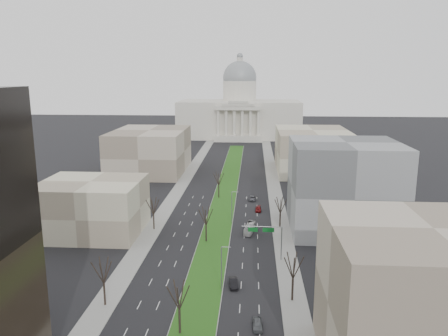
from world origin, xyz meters
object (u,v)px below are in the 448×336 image
at_px(car_black, 233,283).
at_px(car_grey_far, 252,198).
at_px(car_grey_near, 257,324).
at_px(car_red, 258,209).
at_px(box_van, 250,228).

bearing_deg(car_black, car_grey_far, 79.82).
bearing_deg(car_grey_near, car_red, 86.97).
xyz_separation_m(car_grey_near, car_black, (-4.66, 14.35, 0.06)).
bearing_deg(car_black, box_van, 77.73).
height_order(car_grey_near, car_grey_far, car_grey_near).
distance_m(car_black, car_grey_far, 61.13).
bearing_deg(car_red, car_grey_far, 100.28).
bearing_deg(car_grey_far, car_red, -77.13).
bearing_deg(car_grey_near, car_black, 105.62).
bearing_deg(car_grey_near, car_grey_far, 88.49).
bearing_deg(car_grey_far, box_van, -87.34).
height_order(car_red, car_grey_far, car_grey_far).
distance_m(car_grey_near, box_van, 45.18).
relative_size(car_black, box_van, 0.56).
relative_size(car_black, car_grey_far, 0.95).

